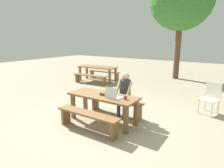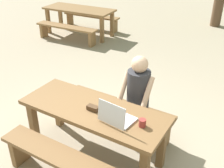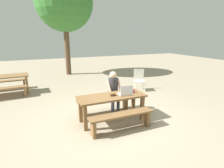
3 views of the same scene
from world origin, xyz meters
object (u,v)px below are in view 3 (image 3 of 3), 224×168
coffee_mug (133,91)px  plastic_chair (139,79)px  laptop (126,93)px  person_seated (114,88)px  picnic_table_mid (1,79)px  picnic_table_front (112,100)px  tree_left (64,3)px  small_pouch (113,95)px

coffee_mug → plastic_chair: size_ratio=0.10×
plastic_chair → laptop: bearing=-110.3°
person_seated → picnic_table_mid: (-3.42, 3.25, -0.10)m
picnic_table_mid → plastic_chair: bearing=-20.6°
person_seated → coffee_mug: bearing=-58.4°
picnic_table_front → picnic_table_mid: size_ratio=0.91×
person_seated → plastic_chair: bearing=40.0°
picnic_table_mid → tree_left: bearing=39.1°
plastic_chair → small_pouch: bearing=-116.0°
tree_left → plastic_chair: bearing=-63.8°
coffee_mug → picnic_table_mid: (-3.77, 3.82, -0.13)m
small_pouch → person_seated: person_seated is taller
person_seated → plastic_chair: person_seated is taller
picnic_table_front → plastic_chair: (2.22, 2.18, -0.13)m
small_pouch → coffee_mug: bearing=2.1°
laptop → plastic_chair: 2.95m
laptop → picnic_table_mid: size_ratio=0.19×
picnic_table_front → small_pouch: small_pouch is taller
picnic_table_front → tree_left: (0.00, 6.70, 3.44)m
coffee_mug → person_seated: size_ratio=0.07×
picnic_table_front → laptop: size_ratio=4.78×
small_pouch → coffee_mug: coffee_mug is taller
tree_left → picnic_table_mid: bearing=-137.2°
picnic_table_front → coffee_mug: 0.68m
plastic_chair → tree_left: (-2.22, 4.52, 3.57)m
person_seated → plastic_chair: (1.92, 1.61, -0.26)m
picnic_table_mid → tree_left: (3.12, 2.89, 3.41)m
laptop → plastic_chair: laptop is taller
small_pouch → coffee_mug: (0.64, 0.02, 0.02)m
person_seated → small_pouch: bearing=-115.4°
picnic_table_front → coffee_mug: bearing=-0.8°
plastic_chair → picnic_table_mid: 5.59m
laptop → coffee_mug: 0.30m
coffee_mug → person_seated: 0.68m
coffee_mug → tree_left: size_ratio=0.02×
small_pouch → picnic_table_front: bearing=119.7°
picnic_table_front → tree_left: size_ratio=0.32×
coffee_mug → person_seated: (-0.35, 0.58, -0.03)m
coffee_mug → plastic_chair: (1.57, 2.19, -0.29)m
laptop → coffee_mug: bearing=-158.5°
person_seated → picnic_table_front: bearing=-118.0°
laptop → tree_left: bearing=-80.8°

